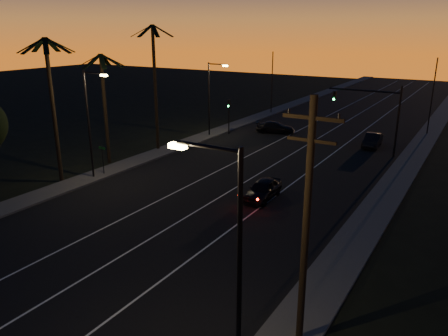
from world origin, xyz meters
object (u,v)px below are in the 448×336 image
Objects in this scene: cross_car at (275,127)px; lead_car at (263,189)px; right_car at (373,140)px; utility_pole at (306,221)px; signal_mast at (374,107)px.

lead_car is at bearing -67.57° from cross_car.
right_car is 11.75m from cross_car.
utility_pole is 2.08× the size of lead_car.
right_car is (-4.87, 32.89, -4.60)m from utility_pole.
right_car is (3.36, 19.66, -0.02)m from lead_car.
cross_car is (-12.14, 3.53, -4.10)m from signal_mast.
right_car is 0.87× the size of cross_car.
signal_mast is 1.63× the size of right_car.
utility_pole is at bearing -63.65° from cross_car.
signal_mast is at bearing 77.35° from lead_car.
lead_car is 21.96m from cross_car.
utility_pole reaches higher than signal_mast.
utility_pole is 37.70m from cross_car.
cross_car is at bearing 112.43° from lead_car.
cross_car is at bearing 176.89° from right_car.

